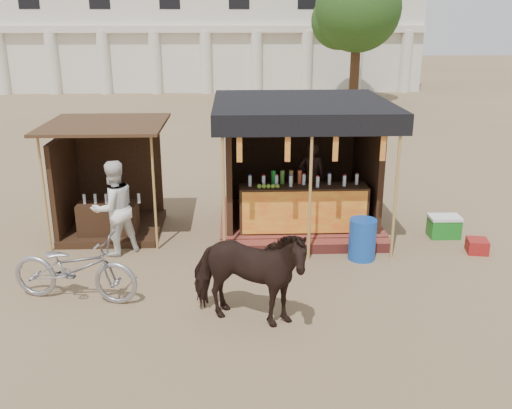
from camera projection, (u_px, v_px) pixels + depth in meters
The scene contains 11 objects.
ground at pixel (260, 298), 9.42m from camera, with size 120.00×120.00×0.00m, color #846B4C.
main_stall at pixel (300, 182), 12.32m from camera, with size 3.60×3.61×2.78m.
secondary_stall at pixel (104, 193), 12.10m from camera, with size 2.40×2.40×2.38m.
cow at pixel (248, 275), 8.41m from camera, with size 0.85×1.88×1.59m, color black.
motorbike at pixel (75, 268), 9.21m from camera, with size 0.74×2.12×1.12m, color #95939B.
bystander at pixel (114, 208), 10.92m from camera, with size 0.90×0.70×1.86m, color white.
blue_barrel at pixel (362, 239), 10.83m from camera, with size 0.52×0.52×0.79m, color #1647A9.
red_crate at pixel (477, 246), 11.19m from camera, with size 0.38×0.41×0.27m, color maroon.
cooler at pixel (444, 226), 11.96m from camera, with size 0.65×0.45×0.46m.
background_building at pixel (207, 23), 36.49m from camera, with size 26.00×7.45×8.18m.
tree at pixel (353, 12), 29.18m from camera, with size 4.50×4.40×7.00m.
Camera 1 is at (-0.40, -8.44, 4.43)m, focal length 40.00 mm.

